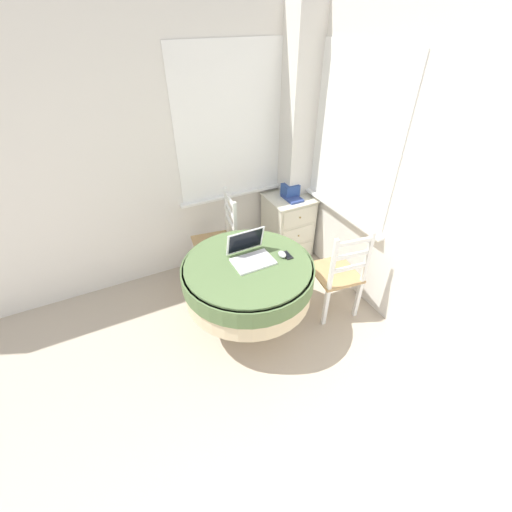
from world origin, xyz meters
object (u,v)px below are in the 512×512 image
Objects in this scene: dining_chair_near_back_window at (219,241)px; book_on_cabinet at (292,198)px; round_dining_table at (248,278)px; dining_chair_near_right_window at (338,274)px; computer_mouse at (282,254)px; laptop at (250,254)px; storage_box at (290,190)px; cell_phone at (287,255)px; corner_cabinet at (288,225)px.

dining_chair_near_back_window is 0.92m from book_on_cabinet.
dining_chair_near_back_window is (0.06, 0.84, -0.15)m from round_dining_table.
book_on_cabinet is at bearing 41.85° from round_dining_table.
dining_chair_near_right_window is at bearing -52.58° from dining_chair_near_back_window.
round_dining_table is 0.34m from computer_mouse.
laptop reaches higher than storage_box.
dining_chair_near_right_window is at bearing -12.95° from computer_mouse.
book_on_cabinet is at bearing 55.97° from cell_phone.
dining_chair_near_right_window is 4.04× the size of book_on_cabinet.
round_dining_table is 1.15× the size of dining_chair_near_right_window.
cell_phone reaches higher than book_on_cabinet.
computer_mouse is 0.05m from cell_phone.
laptop is at bearing 165.05° from dining_chair_near_right_window.
laptop reaches higher than cell_phone.
dining_chair_near_right_window is 1.07m from corner_cabinet.
dining_chair_near_back_window is 5.74× the size of storage_box.
laptop is 1.99× the size of storage_box.
dining_chair_near_back_window is 1.00× the size of dining_chair_near_right_window.
computer_mouse is 0.09× the size of dining_chair_near_back_window.
dining_chair_near_back_window is at bearing -176.06° from corner_cabinet.
cell_phone is 1.08m from book_on_cabinet.
round_dining_table is 6.58× the size of storage_box.
dining_chair_near_right_window is (0.78, -0.21, -0.35)m from laptop.
laptop is at bearing 44.72° from round_dining_table.
corner_cabinet is at bearing 43.61° from laptop.
laptop is at bearing -136.39° from corner_cabinet.
laptop is 1.31m from corner_cabinet.
computer_mouse reaches higher than cell_phone.
dining_chair_near_right_window reaches higher than storage_box.
dining_chair_near_right_window is at bearing -14.95° from laptop.
book_on_cabinet is (0.94, 0.84, 0.14)m from round_dining_table.
dining_chair_near_back_window is 1.26m from dining_chair_near_right_window.
round_dining_table is 1.52× the size of corner_cabinet.
storage_box is at bearing 5.82° from dining_chair_near_back_window.
storage_box is (0.62, 0.98, 0.04)m from cell_phone.
dining_chair_near_back_window is 4.04× the size of book_on_cabinet.
round_dining_table is at bearing -136.08° from storage_box.
dining_chair_near_right_window reaches higher than computer_mouse.
computer_mouse is 1.10m from book_on_cabinet.
computer_mouse is at bearing -124.49° from corner_cabinet.
dining_chair_near_right_window is 1.05m from book_on_cabinet.
dining_chair_near_back_window is 0.88m from corner_cabinet.
storage_box reaches higher than book_on_cabinet.
cell_phone is 0.12× the size of dining_chair_near_right_window.
corner_cabinet is (0.88, 0.06, -0.08)m from dining_chair_near_back_window.
laptop is at bearing 160.89° from computer_mouse.
round_dining_table is 3.30× the size of laptop.
computer_mouse is (0.29, -0.04, 0.17)m from round_dining_table.
storage_box is at bearing 43.92° from round_dining_table.
laptop is at bearing -136.12° from storage_box.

